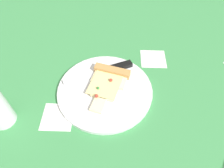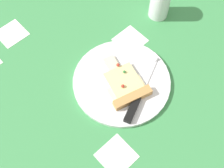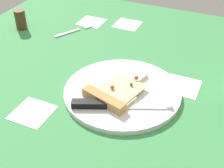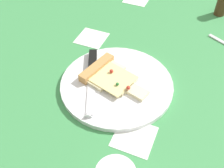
{
  "view_description": "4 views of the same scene",
  "coord_description": "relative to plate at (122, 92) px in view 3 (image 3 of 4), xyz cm",
  "views": [
    {
      "loc": [
        -3.62,
        40.91,
        52.05
      ],
      "look_at": [
        -2.2,
        1.2,
        2.62
      ],
      "focal_mm": 32.5,
      "sensor_mm": 36.0,
      "label": 1
    },
    {
      "loc": [
        -31.33,
        -27.11,
        79.27
      ],
      "look_at": [
        -3.73,
        2.59,
        3.26
      ],
      "focal_mm": 46.73,
      "sensor_mm": 36.0,
      "label": 2
    },
    {
      "loc": [
        23.44,
        -56.22,
        48.84
      ],
      "look_at": [
        -3.16,
        2.82,
        1.87
      ],
      "focal_mm": 49.55,
      "sensor_mm": 36.0,
      "label": 3
    },
    {
      "loc": [
        46.75,
        20.45,
        52.5
      ],
      "look_at": [
        2.67,
        2.03,
        3.21
      ],
      "focal_mm": 43.32,
      "sensor_mm": 36.0,
      "label": 4
    }
  ],
  "objects": [
    {
      "name": "pepper_shaker",
      "position": [
        -47.4,
        20.62,
        2.76
      ],
      "size": [
        3.76,
        3.76,
        6.83
      ],
      "primitive_type": "cylinder",
      "color": "#4C2D19",
      "rests_on": "ground_plane"
    },
    {
      "name": "pizza_slice",
      "position": [
        -0.7,
        -2.52,
        1.43
      ],
      "size": [
        13.53,
        18.86,
        2.37
      ],
      "rotation": [
        0.0,
        0.0,
        6.01
      ],
      "color": "beige",
      "rests_on": "plate"
    },
    {
      "name": "knife",
      "position": [
        0.45,
        -7.15,
        1.26
      ],
      "size": [
        22.86,
        11.45,
        2.45
      ],
      "rotation": [
        0.0,
        0.0,
        5.12
      ],
      "color": "silver",
      "rests_on": "plate"
    },
    {
      "name": "ground_plane",
      "position": [
        0.14,
        -2.26,
        -2.15
      ],
      "size": [
        125.76,
        125.76,
        3.0
      ],
      "color": "#3D8C4C",
      "rests_on": "ground"
    },
    {
      "name": "fork",
      "position": [
        -28.86,
        26.99,
        -0.25
      ],
      "size": [
        8.8,
        14.34,
        0.8
      ],
      "rotation": [
        0.0,
        0.0,
        5.79
      ],
      "color": "silver",
      "rests_on": "ground_plane"
    },
    {
      "name": "plate",
      "position": [
        0.0,
        0.0,
        0.0
      ],
      "size": [
        29.95,
        29.95,
        1.3
      ],
      "primitive_type": "cylinder",
      "color": "silver",
      "rests_on": "ground_plane"
    }
  ]
}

